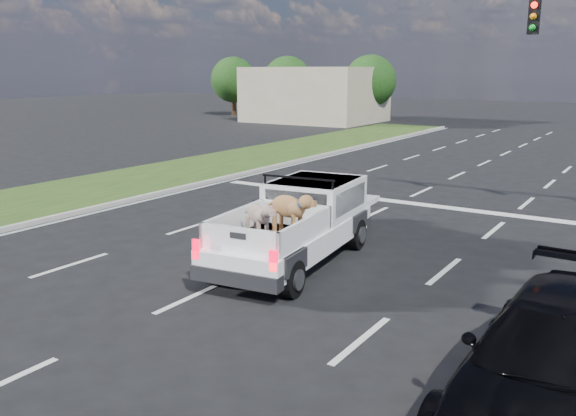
# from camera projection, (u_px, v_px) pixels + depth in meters

# --- Properties ---
(ground) EXTENTS (160.00, 160.00, 0.00)m
(ground) POSITION_uv_depth(u_px,v_px,m) (269.00, 317.00, 10.49)
(ground) COLOR black
(ground) RESTS_ON ground
(road_markings) EXTENTS (17.75, 60.00, 0.01)m
(road_markings) POSITION_uv_depth(u_px,v_px,m) (411.00, 233.00, 15.88)
(road_markings) COLOR silver
(road_markings) RESTS_ON ground
(grass_median_left) EXTENTS (5.00, 60.00, 0.10)m
(grass_median_left) POSITION_uv_depth(u_px,v_px,m) (96.00, 189.00, 21.45)
(grass_median_left) COLOR #233F13
(grass_median_left) RESTS_ON ground
(curb_left) EXTENTS (0.15, 60.00, 0.14)m
(curb_left) POSITION_uv_depth(u_px,v_px,m) (146.00, 196.00, 20.16)
(curb_left) COLOR #A7A199
(curb_left) RESTS_ON ground
(building_left) EXTENTS (10.00, 8.00, 4.40)m
(building_left) POSITION_uv_depth(u_px,v_px,m) (315.00, 95.00, 50.09)
(building_left) COLOR #BCAE90
(building_left) RESTS_ON ground
(tree_far_a) EXTENTS (4.20, 4.20, 5.40)m
(tree_far_a) POSITION_uv_depth(u_px,v_px,m) (233.00, 80.00, 56.75)
(tree_far_a) COLOR #332114
(tree_far_a) RESTS_ON ground
(tree_far_b) EXTENTS (4.20, 4.20, 5.40)m
(tree_far_b) POSITION_uv_depth(u_px,v_px,m) (287.00, 80.00, 53.60)
(tree_far_b) COLOR #332114
(tree_far_b) RESTS_ON ground
(tree_far_c) EXTENTS (4.20, 4.20, 5.40)m
(tree_far_c) POSITION_uv_depth(u_px,v_px,m) (370.00, 81.00, 49.39)
(tree_far_c) COLOR #332114
(tree_far_c) RESTS_ON ground
(pickup_truck) EXTENTS (2.39, 5.25, 1.90)m
(pickup_truck) POSITION_uv_depth(u_px,v_px,m) (298.00, 223.00, 13.32)
(pickup_truck) COLOR black
(pickup_truck) RESTS_ON ground
(silver_sedan) EXTENTS (2.60, 4.69, 1.51)m
(silver_sedan) POSITION_uv_depth(u_px,v_px,m) (293.00, 210.00, 15.15)
(silver_sedan) COLOR #AAACB1
(silver_sedan) RESTS_ON ground
(black_coupe) EXTENTS (2.22, 5.23, 1.51)m
(black_coupe) POSITION_uv_depth(u_px,v_px,m) (562.00, 364.00, 7.20)
(black_coupe) COLOR black
(black_coupe) RESTS_ON ground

